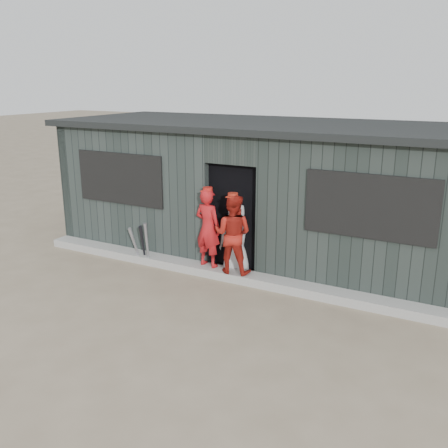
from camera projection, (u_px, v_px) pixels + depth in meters
The scene contains 9 objects.
ground at pixel (167, 319), 7.36m from camera, with size 80.00×80.00×0.00m, color #776752.
curb at pixel (225, 274), 8.88m from camera, with size 8.00×0.36×0.15m, color gray.
bat_left at pixel (135, 245), 9.52m from camera, with size 0.07×0.07×0.74m, color #96969E.
bat_mid at pixel (147, 244), 9.39m from camera, with size 0.07×0.07×0.84m, color gray.
bat_right at pixel (143, 244), 9.45m from camera, with size 0.07×0.07×0.84m, color black.
player_red_left at pixel (208, 228), 8.87m from camera, with size 0.52×0.34×1.42m, color #B31619.
player_red_right at pixel (233, 234), 8.58m from camera, with size 0.68×0.53×1.39m, color #9E1C13.
player_grey_back at pixel (237, 239), 8.94m from camera, with size 0.64×0.42×1.31m, color #B8B8B8.
dugout at pixel (264, 189), 9.98m from camera, with size 8.30×3.30×2.62m.
Camera 1 is at (3.90, -5.50, 3.38)m, focal length 40.00 mm.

